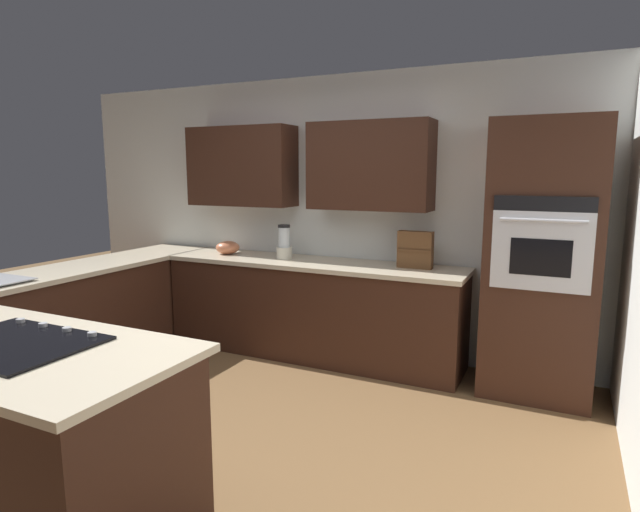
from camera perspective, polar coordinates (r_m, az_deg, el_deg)
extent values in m
plane|color=brown|center=(3.63, -12.33, -19.22)|extent=(14.00, 14.00, 0.00)
cube|color=silver|center=(5.02, 2.00, 4.51)|extent=(6.00, 0.10, 2.60)
cube|color=#381E14|center=(4.65, 5.51, 9.82)|extent=(1.10, 0.34, 0.77)
cube|color=#381E14|center=(5.27, -8.60, 9.69)|extent=(1.10, 0.34, 0.77)
cube|color=#381E14|center=(4.88, -0.94, -6.03)|extent=(2.80, 0.60, 0.86)
cube|color=beige|center=(4.78, -0.95, -0.82)|extent=(2.84, 0.64, 0.04)
cube|color=#381E14|center=(5.05, -25.20, -6.40)|extent=(0.60, 2.90, 0.86)
cube|color=beige|center=(4.95, -25.55, -1.37)|extent=(0.64, 2.94, 0.04)
cube|color=#381E14|center=(3.08, -29.95, -16.78)|extent=(1.68, 0.81, 0.86)
cube|color=beige|center=(2.92, -30.67, -8.75)|extent=(1.76, 0.89, 0.04)
cube|color=#381E14|center=(4.26, 23.20, -0.48)|extent=(0.80, 0.60, 2.10)
cube|color=silver|center=(3.94, 23.10, 0.46)|extent=(0.66, 0.03, 0.56)
cube|color=black|center=(3.93, 23.05, -0.14)|extent=(0.40, 0.01, 0.26)
cube|color=black|center=(3.90, 23.40, 5.25)|extent=(0.66, 0.02, 0.11)
cylinder|color=silver|center=(3.88, 23.28, 3.60)|extent=(0.56, 0.02, 0.02)
cube|color=black|center=(2.91, -30.71, -8.25)|extent=(0.76, 0.56, 0.01)
cylinder|color=#B2B2B7|center=(2.82, -23.75, -7.85)|extent=(0.04, 0.04, 0.02)
cylinder|color=#B2B2B7|center=(2.96, -26.05, -7.24)|extent=(0.04, 0.04, 0.02)
cylinder|color=#B2B2B7|center=(3.10, -28.14, -6.68)|extent=(0.04, 0.04, 0.02)
cylinder|color=#B2B2B7|center=(3.24, -30.04, -6.16)|extent=(0.04, 0.04, 0.02)
cylinder|color=beige|center=(4.93, -3.94, 0.36)|extent=(0.15, 0.15, 0.11)
cylinder|color=silver|center=(4.91, -3.96, 2.07)|extent=(0.11, 0.11, 0.19)
cylinder|color=black|center=(4.90, -3.97, 3.30)|extent=(0.12, 0.12, 0.03)
ellipsoid|color=#CC724C|center=(5.27, -10.10, 0.93)|extent=(0.24, 0.24, 0.13)
cube|color=brown|center=(4.49, 10.42, 0.68)|extent=(0.30, 0.10, 0.32)
cube|color=brown|center=(4.44, 10.24, 0.58)|extent=(0.28, 0.02, 0.02)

